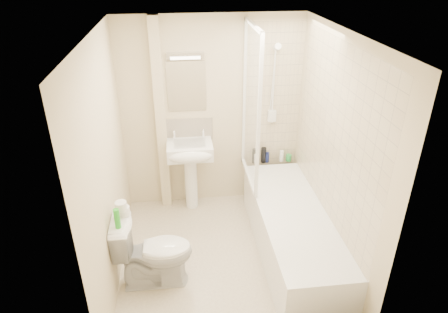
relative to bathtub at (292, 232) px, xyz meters
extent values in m
plane|color=beige|center=(-0.75, -0.03, -0.29)|extent=(2.50, 2.50, 0.00)
cube|color=beige|center=(-0.75, 1.22, 0.91)|extent=(2.20, 0.02, 2.40)
cube|color=beige|center=(-1.85, -0.03, 0.91)|extent=(0.02, 2.50, 2.40)
cube|color=beige|center=(0.35, -0.03, 0.91)|extent=(0.02, 2.50, 2.40)
cube|color=white|center=(-0.75, -0.03, 2.11)|extent=(2.20, 2.50, 0.02)
cube|color=beige|center=(0.00, 1.21, 1.14)|extent=(0.70, 0.01, 1.75)
cube|color=beige|center=(0.34, 0.00, 1.14)|extent=(0.01, 2.10, 1.75)
cube|color=beige|center=(-1.37, 1.16, 0.91)|extent=(0.12, 0.12, 2.40)
cube|color=beige|center=(-1.04, 1.21, 0.74)|extent=(0.60, 0.02, 0.30)
cube|color=white|center=(-1.04, 1.21, 1.29)|extent=(0.46, 0.01, 0.60)
cube|color=silver|center=(-1.04, 1.18, 1.66)|extent=(0.42, 0.07, 0.07)
cube|color=white|center=(0.00, 0.00, -0.01)|extent=(0.70, 2.10, 0.55)
cube|color=white|center=(0.00, 0.00, 0.21)|extent=(0.56, 1.96, 0.05)
cube|color=white|center=(-0.35, 0.77, 1.16)|extent=(0.01, 0.90, 1.80)
cube|color=white|center=(-0.35, 1.20, 1.16)|extent=(0.04, 0.04, 1.80)
cube|color=white|center=(-0.35, 0.32, 1.16)|extent=(0.04, 0.04, 1.80)
cube|color=white|center=(-0.35, 0.77, 2.04)|extent=(0.04, 0.90, 0.04)
cube|color=white|center=(-0.35, 0.77, 0.28)|extent=(0.04, 0.90, 0.03)
cylinder|color=white|center=(0.00, 1.18, 1.26)|extent=(0.02, 0.02, 0.90)
cylinder|color=white|center=(0.00, 1.18, 0.81)|extent=(0.05, 0.05, 0.02)
cylinder|color=white|center=(0.00, 1.18, 1.71)|extent=(0.05, 0.05, 0.02)
cylinder|color=white|center=(0.00, 1.12, 1.74)|extent=(0.08, 0.11, 0.11)
cube|color=white|center=(0.00, 1.18, 0.88)|extent=(0.10, 0.05, 0.14)
cylinder|color=white|center=(-0.02, 1.16, 1.31)|extent=(0.01, 0.13, 0.84)
cylinder|color=white|center=(-1.04, 1.05, 0.08)|extent=(0.16, 0.16, 0.74)
cube|color=white|center=(-1.04, 1.02, 0.56)|extent=(0.55, 0.42, 0.17)
ellipsoid|color=white|center=(-1.04, 0.85, 0.56)|extent=(0.55, 0.23, 0.17)
cube|color=silver|center=(-1.04, 1.02, 0.62)|extent=(0.38, 0.27, 0.04)
cylinder|color=white|center=(-1.22, 1.13, 0.69)|extent=(0.03, 0.03, 0.10)
cylinder|color=white|center=(-0.86, 1.13, 0.69)|extent=(0.03, 0.03, 0.10)
sphere|color=white|center=(-1.22, 1.13, 0.75)|extent=(0.04, 0.04, 0.04)
sphere|color=white|center=(-0.86, 1.13, 0.75)|extent=(0.04, 0.04, 0.04)
cylinder|color=black|center=(-0.21, 1.13, 0.36)|extent=(0.06, 0.06, 0.19)
cylinder|color=silver|center=(-0.21, 1.13, 0.33)|extent=(0.06, 0.06, 0.14)
cylinder|color=black|center=(-0.09, 1.13, 0.36)|extent=(0.07, 0.07, 0.20)
cylinder|color=#121B51|center=(-0.04, 1.13, 0.33)|extent=(0.05, 0.05, 0.14)
cylinder|color=white|center=(0.15, 1.13, 0.34)|extent=(0.05, 0.05, 0.15)
cylinder|color=green|center=(0.25, 1.13, 0.30)|extent=(0.07, 0.07, 0.09)
imported|color=white|center=(-1.47, -0.25, 0.09)|extent=(0.43, 0.75, 0.76)
cylinder|color=white|center=(-1.72, -0.14, 0.52)|extent=(0.11, 0.11, 0.09)
cylinder|color=white|center=(-1.73, -0.19, 0.61)|extent=(0.11, 0.11, 0.09)
cylinder|color=green|center=(-1.75, -0.33, 0.57)|extent=(0.05, 0.05, 0.20)
camera|label=1|loc=(-1.15, -3.35, 2.73)|focal=32.00mm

